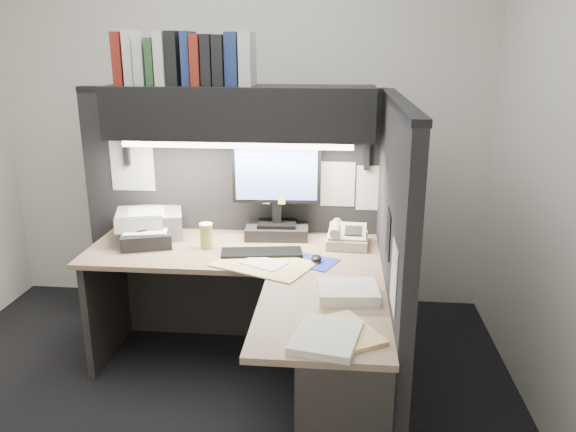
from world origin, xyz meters
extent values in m
plane|color=black|center=(0.00, 0.00, 0.00)|extent=(3.50, 3.50, 0.00)
cube|color=silver|center=(0.00, 1.50, 1.35)|extent=(3.50, 0.04, 2.70)
cube|color=black|center=(0.03, 0.93, 0.80)|extent=(1.90, 0.06, 1.60)
cube|color=black|center=(0.98, 0.18, 0.80)|extent=(0.06, 1.50, 1.60)
cube|color=#8E715A|center=(0.10, 0.56, 0.71)|extent=(1.70, 0.68, 0.03)
cube|color=#8E715A|center=(0.65, -0.21, 0.71)|extent=(0.60, 0.85, 0.03)
cube|color=#2A2725|center=(0.10, 0.86, 0.35)|extent=(1.61, 0.02, 0.70)
cube|color=#2A2725|center=(-0.70, 0.56, 0.35)|extent=(0.04, 0.61, 0.70)
cube|color=#2A2725|center=(0.75, -0.43, 0.35)|extent=(0.38, 0.40, 0.70)
cube|color=black|center=(0.12, 0.75, 1.50)|extent=(1.55, 0.34, 0.30)
cylinder|color=white|center=(0.12, 0.61, 1.33)|extent=(1.32, 0.04, 0.04)
cube|color=black|center=(0.33, 0.79, 0.77)|extent=(0.40, 0.26, 0.07)
cube|color=black|center=(0.33, 0.79, 0.89)|extent=(0.06, 0.05, 0.13)
cube|color=black|center=(0.33, 0.79, 1.13)|extent=(0.53, 0.07, 0.35)
cube|color=#6482DB|center=(0.33, 0.77, 1.13)|extent=(0.49, 0.03, 0.31)
cube|color=black|center=(0.28, 0.47, 0.74)|extent=(0.47, 0.22, 0.02)
cube|color=#1B2D99|center=(0.59, 0.38, 0.73)|extent=(0.29, 0.28, 0.00)
ellipsoid|color=black|center=(0.60, 0.39, 0.75)|extent=(0.06, 0.09, 0.03)
cube|color=tan|center=(0.77, 0.68, 0.78)|extent=(0.25, 0.26, 0.10)
cylinder|color=#C9B950|center=(-0.06, 0.56, 0.80)|extent=(0.09, 0.09, 0.14)
cube|color=gray|center=(-0.46, 0.74, 0.81)|extent=(0.47, 0.44, 0.16)
cube|color=black|center=(-0.42, 0.57, 0.77)|extent=(0.35, 0.32, 0.09)
cube|color=#DAC77B|center=(0.31, 0.32, 0.73)|extent=(0.60, 0.51, 0.01)
cube|color=white|center=(0.77, -0.05, 0.76)|extent=(0.30, 0.26, 0.05)
cube|color=white|center=(0.68, -0.47, 0.75)|extent=(0.31, 0.36, 0.03)
cube|color=#DAC77B|center=(0.74, -0.41, 0.74)|extent=(0.37, 0.39, 0.02)
cube|color=maroon|center=(-0.55, 0.76, 1.80)|extent=(0.06, 0.22, 0.29)
cube|color=#BABAB6|center=(-0.48, 0.75, 1.80)|extent=(0.05, 0.22, 0.30)
cube|color=#BABAB6|center=(-0.43, 0.76, 1.78)|extent=(0.06, 0.22, 0.26)
cube|color=#234726|center=(-0.36, 0.75, 1.78)|extent=(0.05, 0.22, 0.26)
cube|color=#BABAB6|center=(-0.30, 0.75, 1.80)|extent=(0.06, 0.22, 0.30)
cube|color=black|center=(-0.24, 0.76, 1.80)|extent=(0.07, 0.22, 0.30)
cube|color=navy|center=(-0.16, 0.76, 1.80)|extent=(0.05, 0.22, 0.30)
cube|color=maroon|center=(-0.10, 0.74, 1.79)|extent=(0.05, 0.22, 0.28)
cube|color=black|center=(-0.04, 0.74, 1.79)|extent=(0.06, 0.22, 0.28)
cube|color=black|center=(0.03, 0.74, 1.79)|extent=(0.06, 0.22, 0.28)
cube|color=navy|center=(0.10, 0.76, 1.80)|extent=(0.07, 0.22, 0.29)
cube|color=#BABAB6|center=(0.18, 0.74, 1.80)|extent=(0.07, 0.22, 0.29)
cube|color=white|center=(0.70, 0.90, 1.05)|extent=(0.21, 0.00, 0.28)
cube|color=white|center=(0.92, 0.90, 1.03)|extent=(0.21, 0.00, 0.28)
cube|color=white|center=(-0.60, 0.90, 1.15)|extent=(0.28, 0.00, 0.34)
cube|color=black|center=(0.95, 0.04, 1.02)|extent=(0.00, 0.18, 0.22)
cube|color=white|center=(0.95, -0.31, 0.95)|extent=(0.00, 0.21, 0.28)
camera|label=1|loc=(0.71, -2.49, 1.86)|focal=35.00mm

